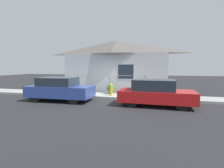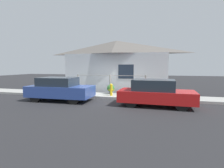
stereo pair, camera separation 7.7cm
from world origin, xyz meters
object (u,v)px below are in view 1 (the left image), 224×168
at_px(car_left, 60,89).
at_px(potted_plant_by_fence, 80,89).
at_px(car_right, 156,93).
at_px(potted_plant_corner, 149,91).
at_px(potted_plant_near_hydrant, 111,89).
at_px(fire_hydrant, 111,89).

bearing_deg(car_left, potted_plant_by_fence, 83.63).
bearing_deg(car_right, potted_plant_corner, 102.33).
height_order(car_right, potted_plant_near_hydrant, car_right).
distance_m(car_right, potted_plant_by_fence, 5.63).
bearing_deg(potted_plant_near_hydrant, potted_plant_corner, -3.01).
bearing_deg(car_left, potted_plant_near_hydrant, 42.36).
bearing_deg(fire_hydrant, car_left, -147.80).
xyz_separation_m(car_right, potted_plant_near_hydrant, (-2.93, 2.30, -0.16)).
height_order(car_left, potted_plant_near_hydrant, car_left).
xyz_separation_m(fire_hydrant, potted_plant_near_hydrant, (-0.20, 0.65, -0.03)).
xyz_separation_m(car_left, potted_plant_corner, (4.95, 2.17, -0.24)).
distance_m(fire_hydrant, potted_plant_near_hydrant, 0.69).
height_order(car_left, potted_plant_corner, car_left).
relative_size(fire_hydrant, potted_plant_near_hydrant, 1.19).
bearing_deg(potted_plant_corner, potted_plant_by_fence, 178.67).
bearing_deg(fire_hydrant, car_right, -31.19).
relative_size(car_left, potted_plant_corner, 6.60).
height_order(fire_hydrant, potted_plant_by_fence, fire_hydrant).
relative_size(potted_plant_near_hydrant, potted_plant_corner, 1.13).
relative_size(potted_plant_by_fence, potted_plant_corner, 0.94).
relative_size(car_right, potted_plant_by_fence, 7.01).
bearing_deg(potted_plant_corner, car_right, -79.50).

